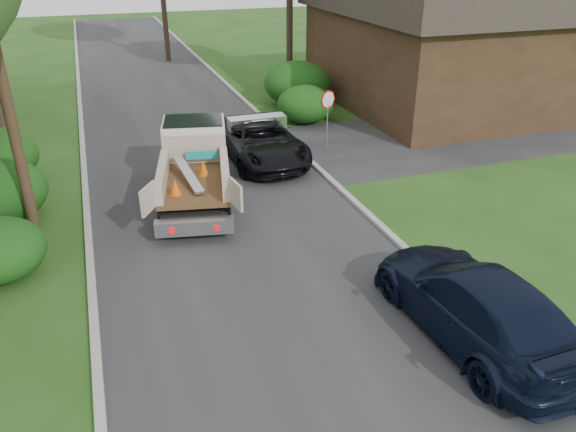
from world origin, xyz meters
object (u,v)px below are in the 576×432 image
(house_right, at_px, (434,41))
(black_pickup, at_px, (260,140))
(flatbed_truck, at_px, (195,159))
(stop_sign, at_px, (328,108))
(navy_suv, at_px, (476,304))

(house_right, height_order, black_pickup, house_right)
(house_right, distance_m, flatbed_truck, 15.51)
(stop_sign, distance_m, flatbed_truck, 6.21)
(black_pickup, distance_m, navy_suv, 11.88)
(house_right, bearing_deg, navy_suv, -119.15)
(stop_sign, bearing_deg, flatbed_truck, -157.76)
(flatbed_truck, bearing_deg, black_pickup, 49.54)
(stop_sign, relative_size, navy_suv, 0.44)
(house_right, relative_size, black_pickup, 2.30)
(navy_suv, bearing_deg, stop_sign, -99.48)
(stop_sign, distance_m, black_pickup, 2.97)
(flatbed_truck, bearing_deg, navy_suv, -55.02)
(flatbed_truck, distance_m, navy_suv, 10.40)
(house_right, bearing_deg, black_pickup, -154.44)
(stop_sign, height_order, black_pickup, stop_sign)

